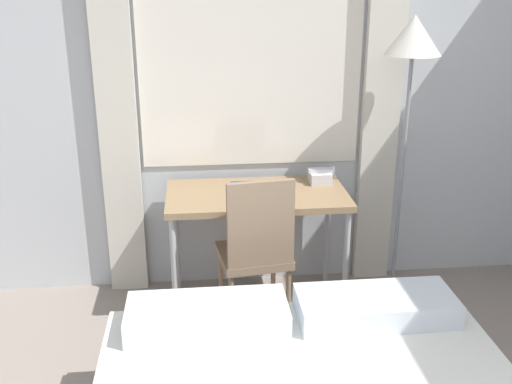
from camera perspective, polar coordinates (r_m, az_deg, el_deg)
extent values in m
cube|color=silver|center=(3.86, -2.50, 9.93)|extent=(5.25, 0.05, 2.70)
cube|color=white|center=(3.80, -0.48, 13.61)|extent=(1.40, 0.01, 1.50)
cube|color=beige|center=(3.82, -13.21, 8.56)|extent=(0.24, 0.06, 2.60)
cube|color=beige|center=(3.97, 11.92, 9.08)|extent=(0.24, 0.06, 2.60)
cube|color=#937551|center=(3.66, 0.08, -0.34)|extent=(1.10, 0.59, 0.04)
cylinder|color=#B2B2B7|center=(3.57, -7.76, -7.90)|extent=(0.04, 0.04, 0.73)
cylinder|color=#B2B2B7|center=(3.67, 8.53, -7.12)|extent=(0.04, 0.04, 0.73)
cylinder|color=#B2B2B7|center=(4.03, -7.58, -4.49)|extent=(0.04, 0.04, 0.73)
cylinder|color=#B2B2B7|center=(4.12, 6.81, -3.89)|extent=(0.04, 0.04, 0.73)
cube|color=#8C7259|center=(3.58, -0.25, -6.06)|extent=(0.45, 0.45, 0.05)
cube|color=#8C7259|center=(3.31, 0.46, -3.10)|extent=(0.38, 0.09, 0.50)
cylinder|color=#8C7259|center=(3.52, -2.34, -10.99)|extent=(0.03, 0.03, 0.42)
cylinder|color=#8C7259|center=(3.59, 3.07, -10.33)|extent=(0.03, 0.03, 0.42)
cylinder|color=#8C7259|center=(3.81, -3.35, -8.41)|extent=(0.03, 0.03, 0.42)
cylinder|color=#8C7259|center=(3.88, 1.64, -7.87)|extent=(0.03, 0.03, 0.42)
cube|color=silver|center=(2.85, -4.66, -11.63)|extent=(0.75, 0.32, 0.12)
cube|color=silver|center=(2.97, 11.30, -10.61)|extent=(0.75, 0.32, 0.12)
cylinder|color=#4C4C51|center=(4.18, 12.76, -9.28)|extent=(0.25, 0.25, 0.03)
cylinder|color=gray|center=(3.86, 13.65, 1.03)|extent=(0.02, 0.02, 1.55)
cone|color=silver|center=(3.68, 14.81, 14.26)|extent=(0.33, 0.33, 0.23)
cube|color=silver|center=(3.83, 6.12, 1.40)|extent=(0.13, 0.14, 0.07)
cube|color=silver|center=(3.82, 6.15, 2.07)|extent=(0.16, 0.05, 0.02)
cube|color=navy|center=(3.71, -0.17, 0.48)|extent=(0.30, 0.18, 0.02)
cube|color=white|center=(3.71, -0.17, 0.55)|extent=(0.28, 0.17, 0.01)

